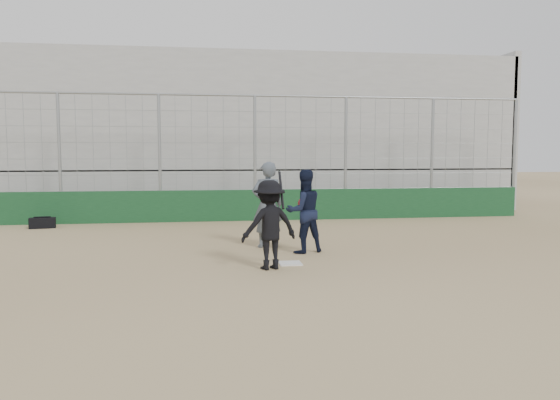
{
  "coord_description": "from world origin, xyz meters",
  "views": [
    {
      "loc": [
        -1.74,
        -10.51,
        2.21
      ],
      "look_at": [
        0.0,
        1.4,
        1.15
      ],
      "focal_mm": 35.0,
      "sensor_mm": 36.0,
      "label": 1
    }
  ],
  "objects": [
    {
      "name": "ground",
      "position": [
        0.0,
        0.0,
        0.0
      ],
      "size": [
        90.0,
        90.0,
        0.0
      ],
      "primitive_type": "plane",
      "color": "olive",
      "rests_on": "ground"
    },
    {
      "name": "home_plate",
      "position": [
        0.0,
        0.0,
        0.01
      ],
      "size": [
        0.44,
        0.44,
        0.02
      ],
      "primitive_type": "cube",
      "color": "white",
      "rests_on": "ground"
    },
    {
      "name": "backstop",
      "position": [
        0.0,
        7.0,
        0.96
      ],
      "size": [
        18.1,
        0.25,
        4.04
      ],
      "color": "#133C1E",
      "rests_on": "ground"
    },
    {
      "name": "bleachers",
      "position": [
        0.0,
        11.95,
        2.92
      ],
      "size": [
        20.25,
        6.7,
        6.98
      ],
      "color": "#9C9C9C",
      "rests_on": "ground"
    },
    {
      "name": "batter_at_plate",
      "position": [
        -0.46,
        -0.39,
        0.84
      ],
      "size": [
        1.22,
        0.9,
        1.85
      ],
      "color": "black",
      "rests_on": "ground"
    },
    {
      "name": "catcher_crouched",
      "position": [
        0.49,
        1.12,
        0.61
      ],
      "size": [
        1.08,
        0.97,
        1.23
      ],
      "color": "black",
      "rests_on": "ground"
    },
    {
      "name": "umpire",
      "position": [
        -0.21,
        1.95,
        0.9
      ],
      "size": [
        0.78,
        0.56,
        1.79
      ],
      "primitive_type": "imported",
      "rotation": [
        0.0,
        0.0,
        3.26
      ],
      "color": "#4D5661",
      "rests_on": "ground"
    },
    {
      "name": "equipment_bag",
      "position": [
        -6.31,
        6.06,
        0.15
      ],
      "size": [
        0.76,
        0.42,
        0.34
      ],
      "color": "black",
      "rests_on": "ground"
    }
  ]
}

